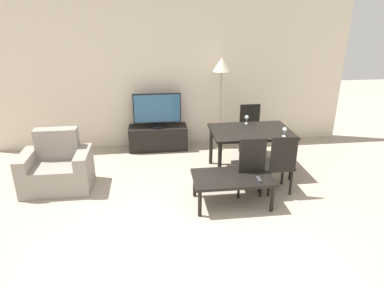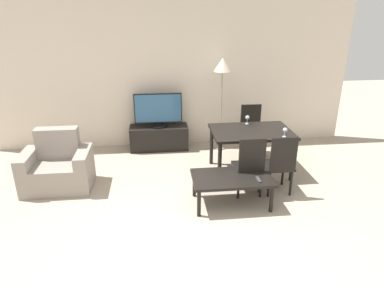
% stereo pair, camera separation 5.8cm
% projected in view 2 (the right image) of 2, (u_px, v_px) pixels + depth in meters
% --- Properties ---
extents(ground_plane, '(18.00, 18.00, 0.00)m').
position_uv_depth(ground_plane, '(188.00, 258.00, 3.72)').
color(ground_plane, tan).
extents(wall_back, '(6.89, 0.06, 2.70)m').
position_uv_depth(wall_back, '(170.00, 76.00, 6.40)').
color(wall_back, beige).
rests_on(wall_back, ground_plane).
extents(armchair, '(0.98, 0.67, 0.87)m').
position_uv_depth(armchair, '(58.00, 168.00, 5.10)').
color(armchair, gray).
rests_on(armchair, ground_plane).
extents(tv_stand, '(1.09, 0.42, 0.45)m').
position_uv_depth(tv_stand, '(159.00, 138.00, 6.54)').
color(tv_stand, black).
rests_on(tv_stand, ground_plane).
extents(tv, '(0.88, 0.31, 0.63)m').
position_uv_depth(tv, '(158.00, 110.00, 6.33)').
color(tv, black).
rests_on(tv, tv_stand).
extents(coffee_table, '(1.08, 0.62, 0.42)m').
position_uv_depth(coffee_table, '(232.00, 180.00, 4.62)').
color(coffee_table, black).
rests_on(coffee_table, ground_plane).
extents(dining_table, '(1.27, 0.87, 0.72)m').
position_uv_depth(dining_table, '(251.00, 136.00, 5.46)').
color(dining_table, black).
rests_on(dining_table, ground_plane).
extents(dining_chair_near, '(0.40, 0.40, 0.91)m').
position_uv_depth(dining_chair_near, '(250.00, 164.00, 4.80)').
color(dining_chair_near, black).
rests_on(dining_chair_near, ground_plane).
extents(dining_chair_far, '(0.40, 0.40, 0.91)m').
position_uv_depth(dining_chair_far, '(252.00, 128.00, 6.22)').
color(dining_chair_far, black).
rests_on(dining_chair_far, ground_plane).
extents(dining_chair_near_right, '(0.40, 0.40, 0.91)m').
position_uv_depth(dining_chair_near_right, '(280.00, 162.00, 4.84)').
color(dining_chair_near_right, black).
rests_on(dining_chair_near_right, ground_plane).
extents(floor_lamp, '(0.31, 0.31, 1.72)m').
position_uv_depth(floor_lamp, '(222.00, 71.00, 6.11)').
color(floor_lamp, gray).
rests_on(floor_lamp, ground_plane).
extents(remote_primary, '(0.04, 0.15, 0.02)m').
position_uv_depth(remote_primary, '(258.00, 180.00, 4.50)').
color(remote_primary, '#38383D').
rests_on(remote_primary, coffee_table).
extents(wine_glass_left, '(0.07, 0.07, 0.15)m').
position_uv_depth(wine_glass_left, '(285.00, 131.00, 5.12)').
color(wine_glass_left, silver).
rests_on(wine_glass_left, dining_table).
extents(wine_glass_center, '(0.07, 0.07, 0.15)m').
position_uv_depth(wine_glass_center, '(247.00, 118.00, 5.70)').
color(wine_glass_center, silver).
rests_on(wine_glass_center, dining_table).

